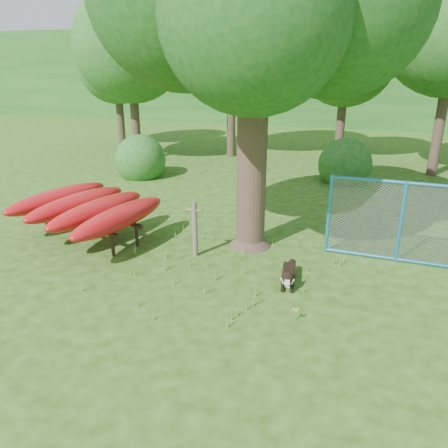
% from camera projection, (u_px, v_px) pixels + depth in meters
% --- Properties ---
extents(ground, '(80.00, 80.00, 0.00)m').
position_uv_depth(ground, '(192.00, 299.00, 7.66)').
color(ground, '#22490E').
rests_on(ground, ground).
extents(wooden_post, '(0.33, 0.12, 1.21)m').
position_uv_depth(wooden_post, '(195.00, 228.00, 9.15)').
color(wooden_post, brown).
rests_on(wooden_post, ground).
extents(kayak_rack, '(3.44, 3.72, 1.00)m').
position_uv_depth(kayak_rack, '(87.00, 207.00, 10.04)').
color(kayak_rack, black).
rests_on(kayak_rack, ground).
extents(husky_dog, '(0.34, 1.03, 0.46)m').
position_uv_depth(husky_dog, '(288.00, 275.00, 8.15)').
color(husky_dog, black).
rests_on(husky_dog, ground).
extents(fence_section, '(2.95, 0.20, 2.87)m').
position_uv_depth(fence_section, '(401.00, 222.00, 8.80)').
color(fence_section, '#2781BA').
rests_on(fence_section, ground).
extents(wildflower_clump, '(0.11, 0.09, 0.23)m').
position_uv_depth(wildflower_clump, '(295.00, 311.00, 6.96)').
color(wildflower_clump, '#529932').
rests_on(wildflower_clump, ground).
extents(bg_tree_a, '(4.40, 4.40, 6.70)m').
position_uv_depth(bg_tree_a, '(130.00, 45.00, 16.88)').
color(bg_tree_a, '#3B2B20').
rests_on(bg_tree_a, ground).
extents(bg_tree_b, '(5.20, 5.20, 8.22)m').
position_uv_depth(bg_tree_b, '(232.00, 15.00, 17.25)').
color(bg_tree_b, '#3B2B20').
rests_on(bg_tree_b, ground).
extents(bg_tree_c, '(4.00, 4.00, 6.12)m').
position_uv_depth(bg_tree_c, '(347.00, 56.00, 17.36)').
color(bg_tree_c, '#3B2B20').
rests_on(bg_tree_c, ground).
extents(bg_tree_f, '(3.60, 3.60, 5.55)m').
position_uv_depth(bg_tree_f, '(116.00, 65.00, 20.55)').
color(bg_tree_f, '#3B2B20').
rests_on(bg_tree_f, ground).
extents(shrub_left, '(1.80, 1.80, 1.80)m').
position_uv_depth(shrub_left, '(142.00, 176.00, 15.79)').
color(shrub_left, '#1F591D').
rests_on(shrub_left, ground).
extents(shrub_mid, '(1.80, 1.80, 1.80)m').
position_uv_depth(shrub_mid, '(343.00, 182.00, 15.10)').
color(shrub_mid, '#1F591D').
rests_on(shrub_mid, ground).
extents(wooded_hillside, '(80.00, 12.00, 6.00)m').
position_uv_depth(wooded_hillside, '(336.00, 75.00, 31.54)').
color(wooded_hillside, '#1F591D').
rests_on(wooded_hillside, ground).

